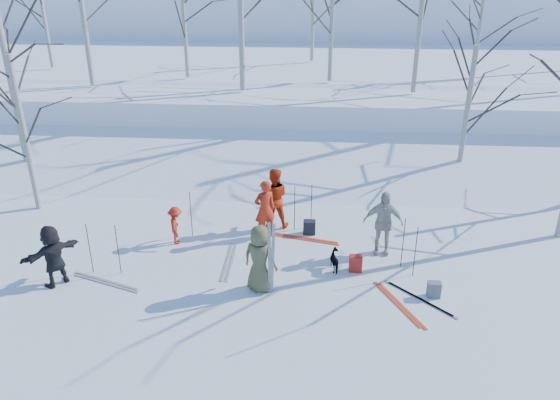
# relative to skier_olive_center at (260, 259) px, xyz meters

# --- Properties ---
(ground) EXTENTS (120.00, 120.00, 0.00)m
(ground) POSITION_rel_skier_olive_center_xyz_m (0.31, 0.74, -0.83)
(ground) COLOR white
(ground) RESTS_ON ground
(snow_ramp) EXTENTS (70.00, 9.49, 4.12)m
(snow_ramp) POSITION_rel_skier_olive_center_xyz_m (0.31, 7.74, -0.68)
(snow_ramp) COLOR white
(snow_ramp) RESTS_ON ground
(snow_plateau) EXTENTS (70.00, 18.00, 2.20)m
(snow_plateau) POSITION_rel_skier_olive_center_xyz_m (0.31, 17.74, 0.17)
(snow_plateau) COLOR white
(snow_plateau) RESTS_ON ground
(far_hill) EXTENTS (90.00, 30.00, 6.00)m
(far_hill) POSITION_rel_skier_olive_center_xyz_m (0.31, 38.74, 1.17)
(far_hill) COLOR white
(far_hill) RESTS_ON ground
(skier_olive_center) EXTENTS (0.93, 0.76, 1.66)m
(skier_olive_center) POSITION_rel_skier_olive_center_xyz_m (0.00, 0.00, 0.00)
(skier_olive_center) COLOR #4C4F2F
(skier_olive_center) RESTS_ON ground
(skier_red_north) EXTENTS (0.73, 0.65, 1.68)m
(skier_red_north) POSITION_rel_skier_olive_center_xyz_m (-0.14, 2.61, 0.01)
(skier_red_north) COLOR #AD2310
(skier_red_north) RESTS_ON ground
(skier_redor_behind) EXTENTS (0.91, 0.74, 1.78)m
(skier_redor_behind) POSITION_rel_skier_olive_center_xyz_m (0.06, 3.26, 0.06)
(skier_redor_behind) COLOR #B82F0E
(skier_redor_behind) RESTS_ON ground
(skier_red_seated) EXTENTS (0.55, 0.77, 1.07)m
(skier_red_seated) POSITION_rel_skier_olive_center_xyz_m (-2.50, 2.07, -0.29)
(skier_red_seated) COLOR #AD2310
(skier_red_seated) RESTS_ON ground
(skier_cream_east) EXTENTS (1.06, 0.50, 1.76)m
(skier_cream_east) POSITION_rel_skier_olive_center_xyz_m (3.00, 1.93, 0.05)
(skier_cream_east) COLOR beige
(skier_cream_east) RESTS_ON ground
(skier_grey_west) EXTENTS (1.26, 1.40, 1.54)m
(skier_grey_west) POSITION_rel_skier_olive_center_xyz_m (-4.87, -0.12, -0.06)
(skier_grey_west) COLOR black
(skier_grey_west) RESTS_ON ground
(dog) EXTENTS (0.43, 0.65, 0.50)m
(dog) POSITION_rel_skier_olive_center_xyz_m (1.80, 1.00, -0.58)
(dog) COLOR black
(dog) RESTS_ON ground
(upright_ski_left) EXTENTS (0.08, 0.16, 1.90)m
(upright_ski_left) POSITION_rel_skier_olive_center_xyz_m (0.24, -0.21, 0.12)
(upright_ski_left) COLOR silver
(upright_ski_left) RESTS_ON ground
(upright_ski_right) EXTENTS (0.15, 0.23, 1.89)m
(upright_ski_right) POSITION_rel_skier_olive_center_xyz_m (0.32, -0.20, 0.12)
(upright_ski_right) COLOR silver
(upright_ski_right) RESTS_ON ground
(ski_pair_a) EXTENTS (1.41, 2.03, 0.02)m
(ski_pair_a) POSITION_rel_skier_olive_center_xyz_m (-3.75, 0.01, -0.82)
(ski_pair_a) COLOR silver
(ski_pair_a) RESTS_ON ground
(ski_pair_b) EXTENTS (0.24, 1.90, 0.02)m
(ski_pair_b) POSITION_rel_skier_olive_center_xyz_m (-0.93, 1.17, -0.82)
(ski_pair_b) COLOR silver
(ski_pair_b) RESTS_ON ground
(ski_pair_c) EXTENTS (1.69, 2.06, 0.02)m
(ski_pair_c) POSITION_rel_skier_olive_center_xyz_m (3.19, -0.42, -0.82)
(ski_pair_c) COLOR red
(ski_pair_c) RESTS_ON ground
(ski_pair_d) EXTENTS (2.10, 2.10, 0.02)m
(ski_pair_d) POSITION_rel_skier_olive_center_xyz_m (3.69, -0.16, -0.82)
(ski_pair_d) COLOR silver
(ski_pair_d) RESTS_ON ground
(ski_pair_e) EXTENTS (1.08, 1.99, 0.02)m
(ski_pair_e) POSITION_rel_skier_olive_center_xyz_m (0.98, 2.52, -0.82)
(ski_pair_e) COLOR red
(ski_pair_e) RESTS_ON ground
(ski_pole_a) EXTENTS (0.02, 0.02, 1.34)m
(ski_pole_a) POSITION_rel_skier_olive_center_xyz_m (1.13, 3.24, -0.16)
(ski_pole_a) COLOR black
(ski_pole_a) RESTS_ON ground
(ski_pole_b) EXTENTS (0.02, 0.02, 1.34)m
(ski_pole_b) POSITION_rel_skier_olive_center_xyz_m (0.66, 3.08, -0.16)
(ski_pole_b) COLOR black
(ski_pole_b) RESTS_ON ground
(ski_pole_c) EXTENTS (0.02, 0.02, 1.34)m
(ski_pole_c) POSITION_rel_skier_olive_center_xyz_m (3.68, 0.84, -0.16)
(ski_pole_c) COLOR black
(ski_pole_c) RESTS_ON ground
(ski_pole_d) EXTENTS (0.02, 0.02, 1.34)m
(ski_pole_d) POSITION_rel_skier_olive_center_xyz_m (3.45, 1.30, -0.16)
(ski_pole_d) COLOR black
(ski_pole_d) RESTS_ON ground
(ski_pole_e) EXTENTS (0.02, 0.02, 1.34)m
(ski_pole_e) POSITION_rel_skier_olive_center_xyz_m (-3.52, 0.45, -0.16)
(ski_pole_e) COLOR black
(ski_pole_e) RESTS_ON ground
(ski_pole_f) EXTENTS (0.02, 0.02, 1.34)m
(ski_pole_f) POSITION_rel_skier_olive_center_xyz_m (-2.17, 2.50, -0.16)
(ski_pole_f) COLOR black
(ski_pole_f) RESTS_ON ground
(ski_pole_g) EXTENTS (0.02, 0.02, 1.34)m
(ski_pole_g) POSITION_rel_skier_olive_center_xyz_m (-4.23, 0.45, -0.16)
(ski_pole_g) COLOR black
(ski_pole_g) RESTS_ON ground
(backpack_red) EXTENTS (0.32, 0.22, 0.42)m
(backpack_red) POSITION_rel_skier_olive_center_xyz_m (2.28, 0.97, -0.62)
(backpack_red) COLOR maroon
(backpack_red) RESTS_ON ground
(backpack_grey) EXTENTS (0.30, 0.20, 0.38)m
(backpack_grey) POSITION_rel_skier_olive_center_xyz_m (4.02, -0.03, -0.64)
(backpack_grey) COLOR #5A5D62
(backpack_grey) RESTS_ON ground
(backpack_dark) EXTENTS (0.34, 0.24, 0.40)m
(backpack_dark) POSITION_rel_skier_olive_center_xyz_m (1.09, 2.86, -0.63)
(backpack_dark) COLOR black
(backpack_dark) RESTS_ON ground
(birch_plateau_a) EXTENTS (4.05, 4.05, 4.93)m
(birch_plateau_a) POSITION_rel_skier_olive_center_xyz_m (0.85, 17.40, 3.84)
(birch_plateau_a) COLOR silver
(birch_plateau_a) RESTS_ON snow_plateau
(birch_plateau_c) EXTENTS (4.45, 4.45, 5.51)m
(birch_plateau_c) POSITION_rel_skier_olive_center_xyz_m (1.70, 12.76, 4.13)
(birch_plateau_c) COLOR silver
(birch_plateau_c) RESTS_ON snow_plateau
(birch_plateau_d) EXTENTS (3.47, 3.47, 4.11)m
(birch_plateau_d) POSITION_rel_skier_olive_center_xyz_m (8.01, 13.93, 3.43)
(birch_plateau_d) COLOR silver
(birch_plateau_d) RESTS_ON snow_plateau
(birch_plateau_e) EXTENTS (3.91, 3.91, 4.73)m
(birch_plateau_e) POSITION_rel_skier_olive_center_xyz_m (-11.50, 14.76, 3.74)
(birch_plateau_e) COLOR silver
(birch_plateau_e) RESTS_ON snow_plateau
(birch_plateau_g) EXTENTS (4.76, 4.76, 5.95)m
(birch_plateau_g) POSITION_rel_skier_olive_center_xyz_m (4.97, 10.90, 4.35)
(birch_plateau_g) COLOR silver
(birch_plateau_g) RESTS_ON snow_plateau
(birch_plateau_j) EXTENTS (3.83, 3.83, 4.62)m
(birch_plateau_j) POSITION_rel_skier_olive_center_xyz_m (-4.55, 13.09, 3.68)
(birch_plateau_j) COLOR silver
(birch_plateau_j) RESTS_ON snow_plateau
(birch_edge_a) EXTENTS (3.89, 3.89, 4.70)m
(birch_edge_a) POSITION_rel_skier_olive_center_xyz_m (-7.32, 3.94, 1.52)
(birch_edge_a) COLOR silver
(birch_edge_a) RESTS_ON ground
(birch_edge_d) EXTENTS (5.41, 5.41, 6.87)m
(birch_edge_d) POSITION_rel_skier_olive_center_xyz_m (-8.97, 6.62, 2.61)
(birch_edge_d) COLOR silver
(birch_edge_d) RESTS_ON ground
(birch_edge_e) EXTENTS (3.81, 3.81, 4.59)m
(birch_edge_e) POSITION_rel_skier_olive_center_xyz_m (6.16, 7.19, 1.47)
(birch_edge_e) COLOR silver
(birch_edge_e) RESTS_ON ground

